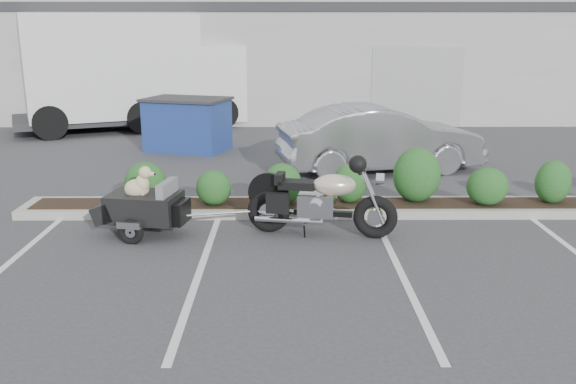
{
  "coord_description": "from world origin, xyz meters",
  "views": [
    {
      "loc": [
        -0.35,
        -8.22,
        3.15
      ],
      "look_at": [
        -0.3,
        0.75,
        0.75
      ],
      "focal_mm": 38.0,
      "sensor_mm": 36.0,
      "label": 1
    }
  ],
  "objects_px": {
    "pet_trailer": "(143,206)",
    "sedan": "(380,139)",
    "dumpster": "(188,124)",
    "motorcycle": "(321,202)",
    "delivery_truck": "(139,75)"
  },
  "relations": [
    {
      "from": "dumpster",
      "to": "motorcycle",
      "type": "bearing_deg",
      "value": -47.76
    },
    {
      "from": "dumpster",
      "to": "sedan",
      "type": "bearing_deg",
      "value": -10.21
    },
    {
      "from": "sedan",
      "to": "delivery_truck",
      "type": "height_order",
      "value": "delivery_truck"
    },
    {
      "from": "pet_trailer",
      "to": "delivery_truck",
      "type": "height_order",
      "value": "delivery_truck"
    },
    {
      "from": "delivery_truck",
      "to": "motorcycle",
      "type": "bearing_deg",
      "value": -87.89
    },
    {
      "from": "pet_trailer",
      "to": "sedan",
      "type": "relative_size",
      "value": 0.42
    },
    {
      "from": "sedan",
      "to": "delivery_truck",
      "type": "distance_m",
      "value": 9.51
    },
    {
      "from": "sedan",
      "to": "motorcycle",
      "type": "bearing_deg",
      "value": 147.97
    },
    {
      "from": "motorcycle",
      "to": "sedan",
      "type": "bearing_deg",
      "value": 81.09
    },
    {
      "from": "pet_trailer",
      "to": "delivery_truck",
      "type": "bearing_deg",
      "value": 113.72
    },
    {
      "from": "pet_trailer",
      "to": "dumpster",
      "type": "distance_m",
      "value": 7.05
    },
    {
      "from": "pet_trailer",
      "to": "sedan",
      "type": "bearing_deg",
      "value": 56.26
    },
    {
      "from": "pet_trailer",
      "to": "delivery_truck",
      "type": "relative_size",
      "value": 0.23
    },
    {
      "from": "pet_trailer",
      "to": "sedan",
      "type": "height_order",
      "value": "sedan"
    },
    {
      "from": "pet_trailer",
      "to": "dumpster",
      "type": "height_order",
      "value": "dumpster"
    }
  ]
}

